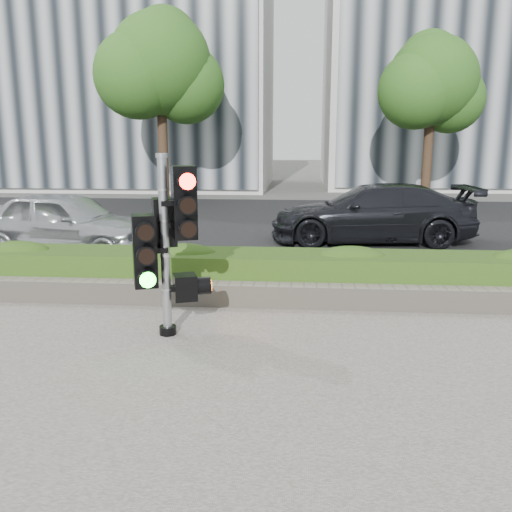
% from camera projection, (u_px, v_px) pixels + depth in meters
% --- Properties ---
extents(ground, '(120.00, 120.00, 0.00)m').
position_uv_depth(ground, '(241.00, 356.00, 6.37)').
color(ground, '#51514C').
rests_on(ground, ground).
extents(sidewalk, '(16.00, 11.00, 0.03)m').
position_uv_depth(sidewalk, '(203.00, 490.00, 3.93)').
color(sidewalk, '#9E9389').
rests_on(sidewalk, ground).
extents(road, '(60.00, 13.00, 0.02)m').
position_uv_depth(road, '(277.00, 224.00, 16.10)').
color(road, black).
rests_on(road, ground).
extents(curb, '(60.00, 0.25, 0.12)m').
position_uv_depth(curb, '(260.00, 282.00, 9.42)').
color(curb, gray).
rests_on(curb, ground).
extents(stone_wall, '(12.00, 0.32, 0.34)m').
position_uv_depth(stone_wall, '(254.00, 295.00, 8.17)').
color(stone_wall, gray).
rests_on(stone_wall, sidewalk).
extents(hedge, '(12.00, 1.00, 0.68)m').
position_uv_depth(hedge, '(257.00, 273.00, 8.77)').
color(hedge, '#568027').
rests_on(hedge, sidewalk).
extents(building_left, '(16.00, 9.00, 15.00)m').
position_uv_depth(building_left, '(114.00, 39.00, 27.88)').
color(building_left, '#B7B7B2').
rests_on(building_left, ground).
extents(building_right, '(18.00, 10.00, 12.00)m').
position_uv_depth(building_right, '(498.00, 71.00, 28.58)').
color(building_right, '#B7B7B2').
rests_on(building_right, ground).
extents(tree_left, '(4.61, 4.03, 7.34)m').
position_uv_depth(tree_left, '(160.00, 68.00, 19.83)').
color(tree_left, black).
rests_on(tree_left, ground).
extents(tree_right, '(4.10, 3.58, 6.53)m').
position_uv_depth(tree_right, '(431.00, 84.00, 20.13)').
color(tree_right, black).
rests_on(tree_right, ground).
extents(traffic_signal, '(0.84, 0.73, 2.31)m').
position_uv_depth(traffic_signal, '(167.00, 237.00, 6.78)').
color(traffic_signal, black).
rests_on(traffic_signal, sidewalk).
extents(car_silver, '(4.30, 2.35, 1.39)m').
position_uv_depth(car_silver, '(66.00, 223.00, 11.74)').
color(car_silver, '#B5B8BD').
rests_on(car_silver, road).
extents(car_dark, '(4.97, 2.20, 1.42)m').
position_uv_depth(car_dark, '(372.00, 213.00, 13.18)').
color(car_dark, black).
rests_on(car_dark, road).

